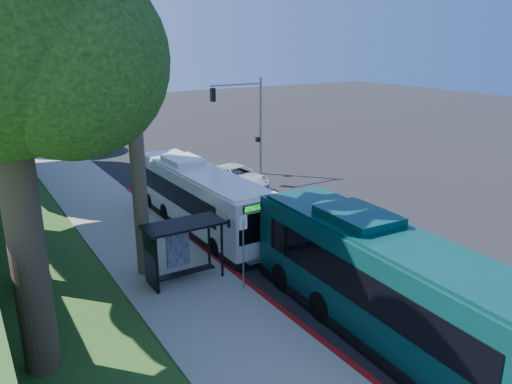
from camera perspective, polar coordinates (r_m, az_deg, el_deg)
ground at (r=26.67m, az=3.20°, el=-4.00°), size 140.00×140.00×0.00m
sidewalk at (r=23.56m, az=-11.68°, el=-7.14°), size 4.50×70.00×0.12m
red_curb at (r=21.10m, az=-1.86°, el=-9.74°), size 0.25×30.00×0.13m
grass_verge at (r=27.15m, az=-26.85°, el=-5.46°), size 8.00×70.00×0.06m
bus_shelter at (r=20.42m, az=-9.04°, el=-5.53°), size 3.20×1.51×2.55m
stop_sign_pole at (r=19.28m, az=-1.47°, el=-5.81°), size 0.35×0.06×3.17m
traffic_signal_pole at (r=35.72m, az=-0.87°, el=8.78°), size 4.10×0.30×7.00m
tree_6 at (r=14.43m, az=-27.24°, el=15.77°), size 7.56×7.20×13.74m
white_bus at (r=26.23m, az=-6.51°, el=-0.56°), size 2.69×11.59×3.44m
teal_bus at (r=16.87m, az=15.75°, el=-10.65°), size 3.42×13.30×3.93m
pickup at (r=33.51m, az=-2.22°, el=1.76°), size 3.01×5.52×1.47m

